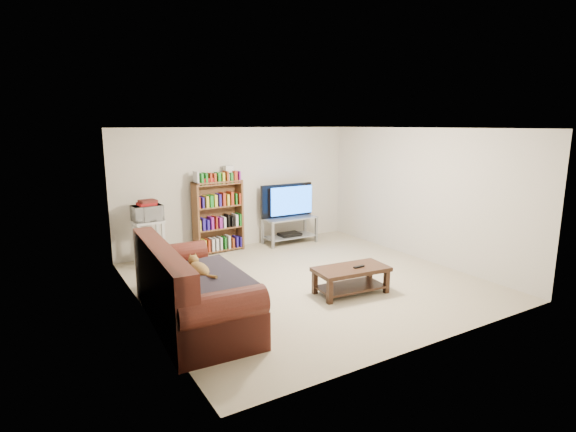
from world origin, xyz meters
TOP-DOWN VIEW (x-y plane):
  - floor at (0.00, 0.00)m, footprint 5.00×5.00m
  - ceiling at (0.00, 0.00)m, footprint 5.00×5.00m
  - wall_back at (0.00, 2.50)m, footprint 5.00×0.00m
  - wall_front at (0.00, -2.50)m, footprint 5.00×0.00m
  - wall_left at (-2.50, 0.00)m, footprint 0.00×5.00m
  - wall_right at (2.50, 0.00)m, footprint 0.00×5.00m
  - sofa at (-2.12, -0.49)m, footprint 1.15×2.43m
  - blanket at (-1.93, -0.66)m, footprint 0.95×1.22m
  - cat at (-1.92, -0.44)m, footprint 0.29×0.66m
  - coffee_table at (0.27, -0.79)m, footprint 1.14×0.65m
  - remote at (0.37, -0.84)m, footprint 0.18×0.06m
  - tv_stand at (0.97, 2.13)m, footprint 1.11×0.50m
  - television at (0.97, 2.13)m, footprint 1.20×0.16m
  - dvd_player at (0.97, 2.13)m, footprint 0.45×0.31m
  - bookshelf at (-0.54, 2.30)m, footprint 0.98×0.36m
  - shelf_clutter at (-0.45, 2.32)m, footprint 0.71×0.25m
  - microwave_stand at (-1.93, 2.12)m, footprint 0.53×0.41m
  - microwave at (-1.93, 2.12)m, footprint 0.52×0.38m
  - game_boxes at (-1.93, 2.12)m, footprint 0.32×0.28m

SIDE VIEW (x-z plane):
  - floor at x=0.00m, z-range 0.00..0.00m
  - dvd_player at x=0.97m, z-range 0.16..0.22m
  - coffee_table at x=0.27m, z-range 0.08..0.48m
  - sofa at x=-2.12m, z-range -0.16..0.86m
  - tv_stand at x=0.97m, z-range 0.10..0.65m
  - remote at x=0.37m, z-range 0.40..0.42m
  - microwave_stand at x=-1.93m, z-range 0.11..0.92m
  - blanket at x=-1.93m, z-range 0.49..0.68m
  - cat at x=-1.92m, z-range 0.55..0.74m
  - bookshelf at x=-0.54m, z-range 0.02..1.42m
  - television at x=0.97m, z-range 0.56..1.25m
  - microwave at x=-1.93m, z-range 0.80..1.08m
  - game_boxes at x=-1.93m, z-range 1.08..1.13m
  - wall_back at x=0.00m, z-range -1.30..3.70m
  - wall_front at x=0.00m, z-range -1.30..3.70m
  - wall_left at x=-2.50m, z-range -1.30..3.70m
  - wall_right at x=2.50m, z-range -1.30..3.70m
  - shelf_clutter at x=-0.45m, z-range 1.36..1.64m
  - ceiling at x=0.00m, z-range 2.40..2.40m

